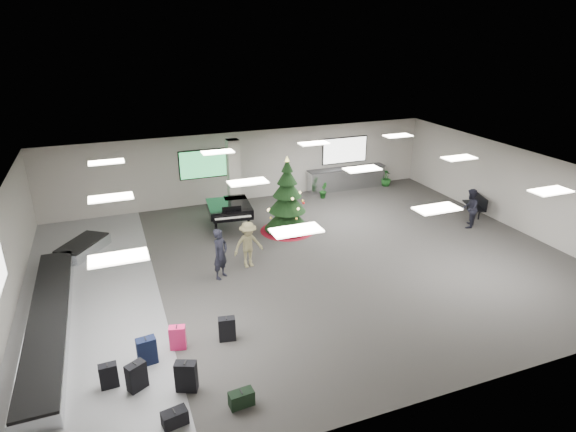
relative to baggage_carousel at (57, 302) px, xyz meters
name	(u,v)px	position (x,y,z in m)	size (l,w,h in m)	color
ground	(306,262)	(7.84, 0.08, -0.21)	(18.00, 18.00, 0.00)	#312F2D
room_envelope	(289,194)	(7.46, 0.75, 2.12)	(18.02, 14.02, 3.21)	#A4A096
baggage_carousel	(57,302)	(0.00, 0.00, 0.00)	(2.28, 9.71, 0.43)	silver
service_counter	(346,178)	(12.84, 6.73, 0.33)	(4.05, 0.65, 1.08)	silver
suitcase_0	(137,376)	(1.86, -4.26, 0.13)	(0.50, 0.42, 0.70)	black
suitcase_1	(186,376)	(2.89, -4.70, 0.15)	(0.53, 0.41, 0.76)	black
pink_suitcase	(178,338)	(2.95, -3.12, 0.10)	(0.45, 0.32, 0.65)	#EF1F5F
suitcase_3	(227,329)	(4.20, -3.21, 0.11)	(0.47, 0.31, 0.67)	black
navy_suitcase	(147,351)	(2.17, -3.44, 0.14)	(0.48, 0.32, 0.72)	black
suitcase_5	(109,376)	(1.28, -3.97, 0.09)	(0.41, 0.23, 0.62)	black
green_duffel	(241,398)	(3.91, -5.60, -0.03)	(0.55, 0.31, 0.37)	black
black_duffel	(175,418)	(2.48, -5.63, -0.04)	(0.56, 0.37, 0.36)	black
christmas_tree	(287,206)	(8.21, 2.88, 0.83)	(2.14, 2.14, 3.05)	maroon
grand_piano	(229,209)	(6.14, 3.90, 0.64)	(1.83, 2.26, 1.20)	black
bench	(476,203)	(16.44, 1.63, 0.29)	(0.90, 1.49, 0.90)	black
traveler_a	(220,254)	(4.86, 0.10, 0.64)	(0.62, 0.41, 1.70)	black
traveler_b	(248,245)	(5.91, 0.52, 0.59)	(1.04, 0.60, 1.61)	#867D53
traveler_bench	(470,208)	(15.19, 0.61, 0.59)	(0.78, 0.61, 1.61)	black
potted_plant_left	(323,190)	(11.19, 5.91, 0.15)	(0.40, 0.33, 0.73)	#133D15
potted_plant_right	(386,178)	(14.94, 6.41, 0.21)	(0.48, 0.48, 0.85)	#133D15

